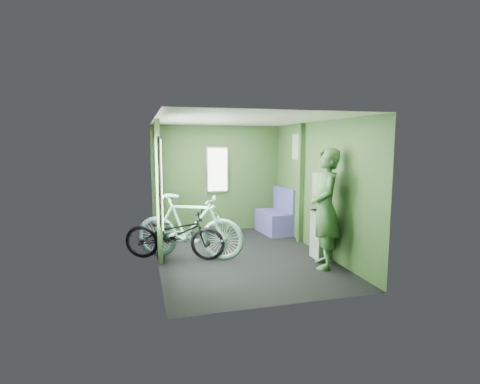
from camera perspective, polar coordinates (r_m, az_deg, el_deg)
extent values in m
plane|color=black|center=(6.50, 0.23, -9.78)|extent=(4.00, 4.00, 0.00)
cube|color=silver|center=(6.21, 0.25, 10.92)|extent=(2.80, 4.00, 0.02)
cube|color=#2A4420|center=(8.18, -3.49, 2.03)|extent=(2.80, 0.02, 2.30)
cube|color=#2A4420|center=(4.38, 7.23, -2.83)|extent=(2.80, 0.02, 2.30)
cube|color=#2A4420|center=(6.03, -12.68, -0.11)|extent=(0.02, 4.00, 2.30)
cube|color=#2A4420|center=(6.76, 11.76, 0.72)|extent=(0.02, 4.00, 2.30)
cube|color=#2A4420|center=(6.04, -12.30, -0.09)|extent=(0.08, 0.12, 2.30)
cube|color=silver|center=(5.47, -12.01, 1.25)|extent=(0.02, 0.56, 1.34)
cube|color=silver|center=(6.56, -12.56, 2.26)|extent=(0.02, 0.56, 1.34)
cube|color=white|center=(5.44, -12.06, 6.81)|extent=(0.00, 0.12, 0.12)
cube|color=white|center=(6.53, -12.61, 6.89)|extent=(0.00, 0.12, 0.12)
cylinder|color=silver|center=(6.05, -11.63, -0.54)|extent=(0.03, 0.40, 0.03)
cube|color=#2A4420|center=(7.27, 9.28, 1.26)|extent=(0.10, 0.10, 2.30)
cube|color=white|center=(7.52, 8.65, 6.82)|extent=(0.02, 0.40, 0.50)
cube|color=silver|center=(8.12, -3.44, 3.41)|extent=(0.50, 0.02, 1.00)
imported|color=black|center=(6.42, -9.90, -10.10)|extent=(1.82, 1.24, 0.95)
imported|color=#88C5B5|center=(6.41, -7.68, -10.09)|extent=(1.92, 1.31, 1.14)
imported|color=#335830|center=(5.90, 12.88, -2.47)|extent=(0.64, 0.78, 1.86)
cube|color=silver|center=(6.14, 12.51, 1.09)|extent=(0.34, 0.20, 0.38)
cube|color=gray|center=(6.45, 12.21, -6.34)|extent=(0.24, 0.33, 0.81)
cube|color=navy|center=(8.11, 5.16, -4.61)|extent=(0.59, 0.97, 0.46)
cube|color=navy|center=(8.10, 6.70, -1.13)|extent=(0.14, 0.93, 0.51)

